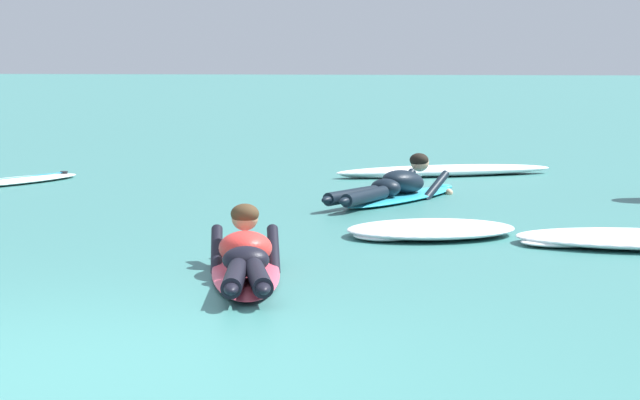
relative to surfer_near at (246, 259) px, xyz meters
The scene contains 7 objects.
ground_plane 7.24m from the surfer_near, 94.15° to the left, with size 120.00×120.00×0.00m, color #387A75.
surfer_near is the anchor object (origin of this frame).
surfer_far 4.97m from the surfer_near, 79.88° to the left, with size 1.50×2.59×0.54m.
drifting_surfboard 7.37m from the surfer_near, 122.36° to the left, with size 1.48×2.08×0.16m.
whitewater_front 7.85m from the surfer_near, 79.91° to the left, with size 2.96×1.56×0.15m.
whitewater_mid_right 3.60m from the surfer_near, 31.29° to the left, with size 2.12×1.16×0.13m.
whitewater_far_band 2.63m from the surfer_near, 59.95° to the left, with size 1.80×1.51×0.13m.
Camera 1 is at (2.08, -6.58, 1.71)m, focal length 73.06 mm.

